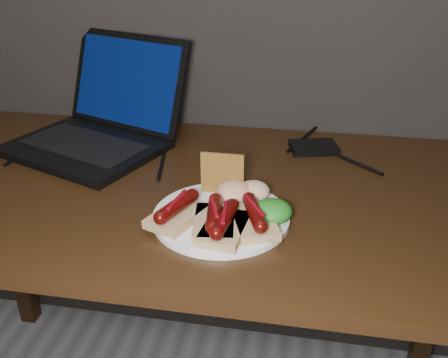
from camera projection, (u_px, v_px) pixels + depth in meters
name	position (u px, v px, depth m)	size (l,w,h in m)	color
desk	(181.00, 219.00, 1.10)	(1.40, 0.70, 0.75)	#321D0C
laptop	(100.00, 123.00, 1.23)	(0.45, 0.45, 0.25)	black
hard_drive	(313.00, 147.00, 1.21)	(0.11, 0.08, 0.02)	black
desk_cables	(206.00, 150.00, 1.20)	(0.84, 0.41, 0.01)	black
plate	(221.00, 217.00, 0.92)	(0.25, 0.25, 0.01)	white
bread_sausage_left	(177.00, 212.00, 0.90)	(0.11, 0.13, 0.04)	tan
bread_sausage_center	(214.00, 219.00, 0.87)	(0.09, 0.12, 0.04)	tan
bread_sausage_right	(254.00, 218.00, 0.88)	(0.10, 0.13, 0.04)	tan
bread_sausage_extra	(225.00, 224.00, 0.86)	(0.08, 0.12, 0.04)	tan
crispbread	(222.00, 173.00, 0.98)	(0.09, 0.01, 0.09)	olive
salad_greens	(273.00, 211.00, 0.89)	(0.07, 0.07, 0.04)	#1C5511
salsa_mound	(234.00, 192.00, 0.96)	(0.07, 0.07, 0.04)	#A81910
coleslaw_mound	(253.00, 191.00, 0.96)	(0.06, 0.06, 0.04)	beige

